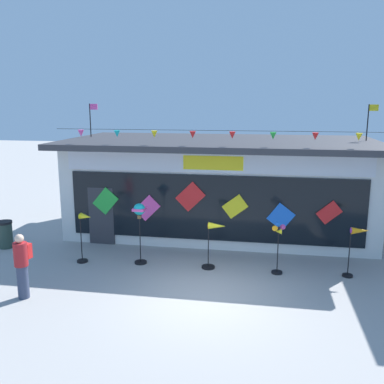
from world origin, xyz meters
TOP-DOWN VIEW (x-y plane):
  - ground_plane at (0.00, 0.00)m, footprint 80.00×80.00m
  - kite_shop_building at (-0.27, 5.84)m, footprint 11.17×5.59m
  - wind_spinner_far_left at (-3.99, 1.73)m, footprint 0.57×0.33m
  - wind_spinner_left at (-2.29, 1.94)m, footprint 0.38×0.38m
  - wind_spinner_center_left at (-0.02, 1.92)m, footprint 0.71×0.40m
  - wind_spinner_center_right at (1.83, 1.82)m, footprint 0.38×0.31m
  - wind_spinner_right at (3.99, 1.96)m, footprint 0.65×0.29m
  - person_near_camera at (-4.53, -0.82)m, footprint 0.35×0.47m
  - trash_bin at (-7.23, 2.56)m, footprint 0.52×0.52m

SIDE VIEW (x-z plane):
  - ground_plane at x=0.00m, z-range 0.00..0.00m
  - trash_bin at x=-7.23m, z-range 0.01..0.93m
  - person_near_camera at x=-4.53m, z-range 0.05..1.73m
  - wind_spinner_center_left at x=-0.02m, z-range 0.21..1.63m
  - wind_spinner_far_left at x=-3.99m, z-range 0.22..1.78m
  - wind_spinner_center_right at x=1.83m, z-range 0.24..1.82m
  - wind_spinner_right at x=3.99m, z-range 0.34..1.81m
  - wind_spinner_left at x=-2.29m, z-range 0.53..2.42m
  - kite_shop_building at x=-0.27m, z-range -0.62..4.19m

